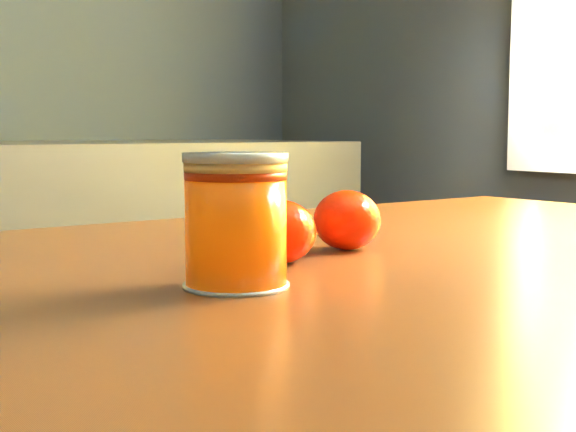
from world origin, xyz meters
TOP-DOWN VIEW (x-y plane):
  - table at (0.79, 0.14)m, footprint 1.11×0.79m
  - juice_glass at (0.59, 0.10)m, footprint 0.07×0.07m
  - orange_front at (0.67, 0.17)m, footprint 0.07×0.07m
  - orange_back at (0.76, 0.19)m, footprint 0.06×0.06m

SIDE VIEW (x-z plane):
  - table at x=0.79m, z-range 0.30..1.12m
  - orange_front at x=0.67m, z-range 0.82..0.87m
  - orange_back at x=0.76m, z-range 0.82..0.87m
  - juice_glass at x=0.59m, z-range 0.82..0.91m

